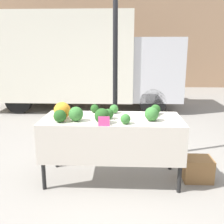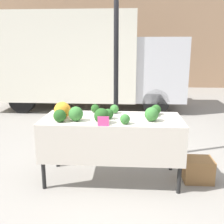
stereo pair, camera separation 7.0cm
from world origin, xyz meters
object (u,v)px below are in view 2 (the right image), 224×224
(orange_cauliflower, at_px, (62,110))
(produce_crate, at_px, (198,170))
(parked_truck, at_px, (83,60))
(price_sign, at_px, (103,121))

(orange_cauliflower, relative_size, produce_crate, 0.57)
(parked_truck, bearing_deg, orange_cauliflower, -83.75)
(orange_cauliflower, distance_m, produce_crate, 1.96)
(orange_cauliflower, bearing_deg, price_sign, -30.09)
(parked_truck, height_order, orange_cauliflower, parked_truck)
(produce_crate, bearing_deg, orange_cauliflower, -178.21)
(price_sign, bearing_deg, orange_cauliflower, 149.91)
(produce_crate, bearing_deg, price_sign, -162.74)
(price_sign, distance_m, produce_crate, 1.49)
(orange_cauliflower, xyz_separation_m, produce_crate, (1.79, 0.06, -0.81))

